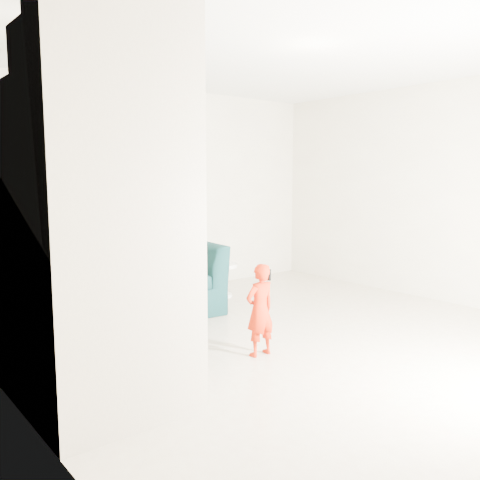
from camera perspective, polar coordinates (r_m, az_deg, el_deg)
name	(u,v)px	position (r m, az deg, el deg)	size (l,w,h in m)	color
floor	(308,344)	(4.89, 7.65, -11.49)	(5.50, 5.50, 0.00)	tan
ceiling	(313,44)	(4.77, 8.24, 20.97)	(5.50, 5.50, 0.00)	silver
back_wall	(157,192)	(6.81, -9.25, 5.36)	(5.00, 5.00, 0.00)	#BCB199
left_wall	(21,212)	(3.29, -23.42, 2.92)	(5.50, 5.50, 0.00)	#BCB199
right_wall	(453,193)	(6.68, 22.83, 4.85)	(5.50, 5.50, 0.00)	#BCB199
armchair	(162,279)	(5.89, -8.71, -4.33)	(1.20, 1.05, 0.78)	black
toddler	(260,310)	(4.45, 2.25, -7.85)	(0.30, 0.19, 0.81)	#9D0905
side_table	(220,274)	(6.60, -2.21, -3.89)	(0.43, 0.43, 0.43)	white
staircase	(72,258)	(4.01, -18.37, -1.97)	(1.02, 3.03, 3.62)	#ADA089
cushion	(149,256)	(6.06, -10.15, -1.74)	(0.39, 0.11, 0.37)	black
throw	(122,274)	(5.70, -13.10, -3.79)	(0.05, 0.53, 0.59)	black
phone	(268,275)	(4.44, 3.19, -3.90)	(0.02, 0.05, 0.10)	black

